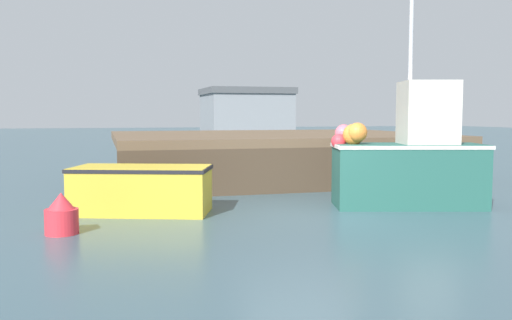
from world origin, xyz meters
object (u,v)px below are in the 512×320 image
mooring_buoy_foreground (61,215)px  rowboat (396,189)px  fishing_boat_near_left (142,188)px  fishing_boat_near_right (410,160)px

mooring_buoy_foreground → rowboat: bearing=16.6°
fishing_boat_near_left → fishing_boat_near_right: size_ratio=0.61×
fishing_boat_near_left → mooring_buoy_foreground: fishing_boat_near_left is taller
fishing_boat_near_right → mooring_buoy_foreground: bearing=-173.0°
fishing_boat_near_left → rowboat: bearing=5.6°
fishing_boat_near_right → mooring_buoy_foreground: fishing_boat_near_right is taller
fishing_boat_near_left → mooring_buoy_foreground: 2.39m
mooring_buoy_foreground → fishing_boat_near_left: bearing=49.0°
fishing_boat_near_right → rowboat: size_ratio=3.45×
rowboat → mooring_buoy_foreground: bearing=-163.4°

